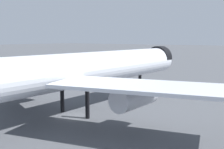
# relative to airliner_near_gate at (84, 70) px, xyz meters

# --- Properties ---
(ground) EXTENTS (900.00, 900.00, 0.00)m
(ground) POSITION_rel_airliner_near_gate_xyz_m (-2.90, -0.14, -7.12)
(ground) COLOR #4C4F54
(airliner_near_gate) EXTENTS (59.58, 54.32, 16.18)m
(airliner_near_gate) POSITION_rel_airliner_near_gate_xyz_m (0.00, 0.00, 0.00)
(airliner_near_gate) COLOR silver
(airliner_near_gate) RESTS_ON ground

